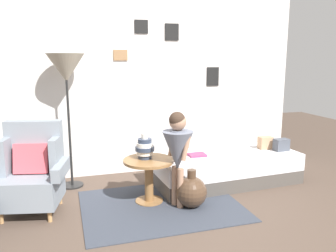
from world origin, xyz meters
name	(u,v)px	position (x,y,z in m)	size (l,w,h in m)	color
ground_plane	(182,232)	(0.00, 0.00, 0.00)	(12.00, 12.00, 0.00)	#4C3D33
gallery_wall	(137,82)	(0.00, 1.95, 1.30)	(4.80, 0.12, 2.60)	silver
rug	(161,205)	(-0.03, 0.63, 0.01)	(1.75, 1.36, 0.01)	#333842
armchair	(32,172)	(-1.39, 0.94, 0.44)	(0.84, 0.71, 0.97)	tan
daybed	(226,168)	(1.01, 1.11, 0.20)	(1.94, 0.91, 0.40)	#4C4742
pillow_head	(281,145)	(1.78, 1.02, 0.48)	(0.20, 0.12, 0.16)	#474C56
pillow_mid	(265,143)	(1.63, 1.17, 0.48)	(0.18, 0.12, 0.17)	tan
side_table	(149,171)	(-0.13, 0.78, 0.37)	(0.58, 0.58, 0.51)	olive
vase_striped	(145,148)	(-0.16, 0.84, 0.63)	(0.22, 0.22, 0.29)	#2D384C
floor_lamp	(66,71)	(-0.97, 1.57, 1.48)	(0.46, 0.46, 1.70)	black
person_child	(178,147)	(0.14, 0.56, 0.69)	(0.34, 0.34, 1.08)	#A37A60
book_on_daybed	(197,155)	(0.59, 1.11, 0.42)	(0.22, 0.16, 0.03)	#94345B
demijohn_near	(191,192)	(0.29, 0.51, 0.18)	(0.35, 0.35, 0.43)	#473323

